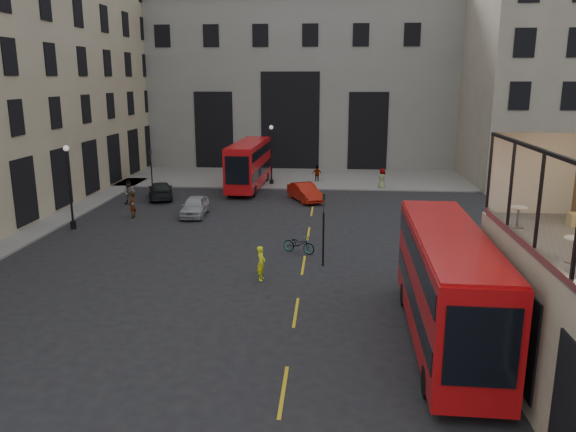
# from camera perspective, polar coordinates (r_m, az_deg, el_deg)

# --- Properties ---
(ground) EXTENTS (140.00, 140.00, 0.00)m
(ground) POSITION_cam_1_polar(r_m,az_deg,el_deg) (18.00, 6.19, -17.56)
(ground) COLOR black
(ground) RESTS_ON ground
(gateway) EXTENTS (35.00, 10.60, 18.00)m
(gateway) POSITION_cam_1_polar(r_m,az_deg,el_deg) (63.50, 0.57, 13.87)
(gateway) COLOR gray
(gateway) RESTS_ON ground
(building_right) EXTENTS (16.60, 18.60, 20.00)m
(building_right) POSITION_cam_1_polar(r_m,az_deg,el_deg) (59.07, 25.70, 13.53)
(building_right) COLOR #9E9880
(building_right) RESTS_ON ground
(pavement_far) EXTENTS (40.00, 12.00, 0.12)m
(pavement_far) POSITION_cam_1_polar(r_m,az_deg,el_deg) (54.43, -1.23, 4.00)
(pavement_far) COLOR slate
(pavement_far) RESTS_ON ground
(traffic_light_near) EXTENTS (0.16, 0.20, 3.80)m
(traffic_light_near) POSITION_cam_1_polar(r_m,az_deg,el_deg) (28.23, 3.64, -0.40)
(traffic_light_near) COLOR black
(traffic_light_near) RESTS_ON ground
(traffic_light_far) EXTENTS (0.16, 0.20, 3.80)m
(traffic_light_far) POSITION_cam_1_polar(r_m,az_deg,el_deg) (46.20, -13.72, 4.82)
(traffic_light_far) COLOR black
(traffic_light_far) RESTS_ON ground
(street_lamp_a) EXTENTS (0.36, 0.36, 5.33)m
(street_lamp_a) POSITION_cam_1_polar(r_m,az_deg,el_deg) (37.80, -21.25, 2.28)
(street_lamp_a) COLOR black
(street_lamp_a) RESTS_ON ground
(street_lamp_b) EXTENTS (0.36, 0.36, 5.33)m
(street_lamp_b) POSITION_cam_1_polar(r_m,az_deg,el_deg) (50.14, -1.70, 5.85)
(street_lamp_b) COLOR black
(street_lamp_b) RESTS_ON ground
(bus_near) EXTENTS (2.65, 10.51, 4.17)m
(bus_near) POSITION_cam_1_polar(r_m,az_deg,el_deg) (20.75, 15.85, -6.47)
(bus_near) COLOR #B70C0F
(bus_near) RESTS_ON ground
(bus_far) EXTENTS (2.70, 10.17, 4.03)m
(bus_far) POSITION_cam_1_polar(r_m,az_deg,el_deg) (48.76, -3.98, 5.44)
(bus_far) COLOR red
(bus_far) RESTS_ON ground
(car_a) EXTENTS (1.76, 4.05, 1.36)m
(car_a) POSITION_cam_1_polar(r_m,az_deg,el_deg) (39.60, -9.45, 0.99)
(car_a) COLOR #A0A3A8
(car_a) RESTS_ON ground
(car_b) EXTENTS (3.14, 4.44, 1.39)m
(car_b) POSITION_cam_1_polar(r_m,az_deg,el_deg) (43.83, 1.73, 2.44)
(car_b) COLOR #A7170A
(car_b) RESTS_ON ground
(car_c) EXTENTS (3.12, 4.89, 1.32)m
(car_c) POSITION_cam_1_polar(r_m,az_deg,el_deg) (45.81, -12.82, 2.55)
(car_c) COLOR black
(car_c) RESTS_ON ground
(bicycle) EXTENTS (1.99, 1.36, 0.99)m
(bicycle) POSITION_cam_1_polar(r_m,az_deg,el_deg) (30.83, 1.11, -2.87)
(bicycle) COLOR gray
(bicycle) RESTS_ON ground
(cyclist) EXTENTS (0.45, 0.64, 1.66)m
(cyclist) POSITION_cam_1_polar(r_m,az_deg,el_deg) (26.69, -2.75, -4.80)
(cyclist) COLOR #E7F619
(cyclist) RESTS_ON ground
(pedestrian_a) EXTENTS (0.94, 0.75, 1.86)m
(pedestrian_a) POSITION_cam_1_polar(r_m,az_deg,el_deg) (44.18, -15.81, 2.31)
(pedestrian_a) COLOR gray
(pedestrian_a) RESTS_ON ground
(pedestrian_b) EXTENTS (1.37, 1.25, 1.85)m
(pedestrian_b) POSITION_cam_1_polar(r_m,az_deg,el_deg) (45.79, -3.80, 3.20)
(pedestrian_b) COLOR gray
(pedestrian_b) RESTS_ON ground
(pedestrian_c) EXTENTS (0.93, 0.43, 1.55)m
(pedestrian_c) POSITION_cam_1_polar(r_m,az_deg,el_deg) (51.68, 2.98, 4.26)
(pedestrian_c) COLOR gray
(pedestrian_c) RESTS_ON ground
(pedestrian_d) EXTENTS (0.95, 1.04, 1.79)m
(pedestrian_d) POSITION_cam_1_polar(r_m,az_deg,el_deg) (49.23, 9.53, 3.75)
(pedestrian_d) COLOR gray
(pedestrian_d) RESTS_ON ground
(pedestrian_e) EXTENTS (0.44, 0.64, 1.73)m
(pedestrian_e) POSITION_cam_1_polar(r_m,az_deg,el_deg) (39.87, -15.54, 1.03)
(pedestrian_e) COLOR gray
(pedestrian_e) RESTS_ON ground
(cafe_table_mid) EXTENTS (0.55, 0.55, 0.68)m
(cafe_table_mid) POSITION_cam_1_polar(r_m,az_deg,el_deg) (16.62, 27.08, -2.73)
(cafe_table_mid) COLOR white
(cafe_table_mid) RESTS_ON cafe_floor
(cafe_table_far) EXTENTS (0.55, 0.55, 0.69)m
(cafe_table_far) POSITION_cam_1_polar(r_m,az_deg,el_deg) (19.74, 22.34, 0.21)
(cafe_table_far) COLOR silver
(cafe_table_far) RESTS_ON cafe_floor
(cafe_chair_d) EXTENTS (0.42, 0.42, 0.81)m
(cafe_chair_d) POSITION_cam_1_polar(r_m,az_deg,el_deg) (20.82, 27.16, -0.22)
(cafe_chair_d) COLOR #CDB876
(cafe_chair_d) RESTS_ON cafe_floor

